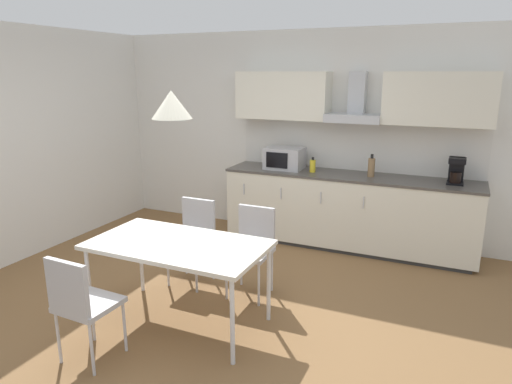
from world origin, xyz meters
name	(u,v)px	position (x,y,z in m)	size (l,w,h in m)	color
ground_plane	(208,308)	(0.00, 0.00, -0.01)	(7.73, 7.21, 0.02)	brown
wall_back	(296,134)	(0.00, 2.45, 1.34)	(6.18, 0.10, 2.68)	silver
kitchen_counter	(347,211)	(0.82, 2.09, 0.47)	(3.09, 0.65, 0.93)	#333333
backsplash_tile	(356,147)	(0.82, 2.39, 1.23)	(3.07, 0.02, 0.59)	silver
upper_wall_cabinets	(356,98)	(0.82, 2.23, 1.85)	(3.07, 0.40, 0.60)	silver
microwave	(284,158)	(-0.03, 2.09, 1.07)	(0.48, 0.35, 0.28)	#ADADB2
coffee_maker	(456,171)	(2.01, 2.12, 1.08)	(0.18, 0.19, 0.30)	black
bottle_yellow	(313,166)	(0.36, 2.05, 1.01)	(0.07, 0.07, 0.19)	yellow
bottle_brown	(371,167)	(1.08, 2.09, 1.05)	(0.08, 0.08, 0.27)	brown
dining_table	(178,248)	(-0.08, -0.32, 0.70)	(1.50, 0.82, 0.75)	silver
chair_far_right	(253,242)	(0.25, 0.47, 0.53)	(0.41, 0.41, 0.87)	#B2B2B7
chair_far_left	(194,232)	(-0.42, 0.47, 0.53)	(0.40, 0.40, 0.87)	#B2B2B7
chair_near_left	(80,299)	(-0.42, -1.11, 0.53)	(0.42, 0.42, 0.87)	#B2B2B7
pendant_lamp	(172,105)	(-0.08, -0.32, 1.90)	(0.32, 0.32, 0.22)	silver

